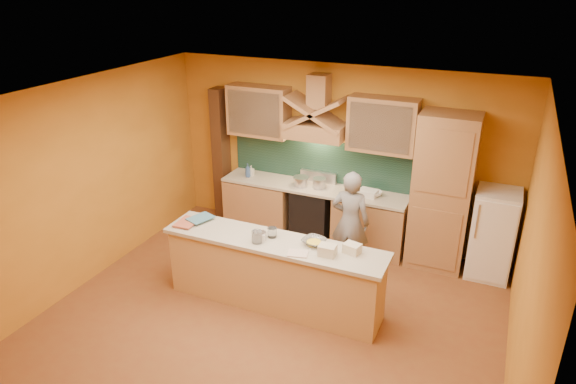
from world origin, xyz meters
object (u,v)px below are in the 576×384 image
at_px(fridge, 493,234).
at_px(kitchen_scale, 260,237).
at_px(stove, 313,213).
at_px(mixing_bowl, 314,242).
at_px(person, 350,222).

relative_size(fridge, kitchen_scale, 10.11).
distance_m(stove, mixing_bowl, 1.99).
height_order(person, mixing_bowl, person).
xyz_separation_m(kitchen_scale, mixing_bowl, (0.64, 0.18, -0.02)).
distance_m(person, kitchen_scale, 1.52).
bearing_deg(mixing_bowl, kitchen_scale, -163.97).
height_order(fridge, kitchen_scale, fridge).
height_order(fridge, mixing_bowl, fridge).
distance_m(stove, kitchen_scale, 2.05).
height_order(stove, person, person).
relative_size(stove, mixing_bowl, 3.17).
relative_size(fridge, person, 0.85).
relative_size(person, mixing_bowl, 5.39).
xyz_separation_m(fridge, person, (-1.88, -0.68, 0.12)).
bearing_deg(stove, fridge, 0.00).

